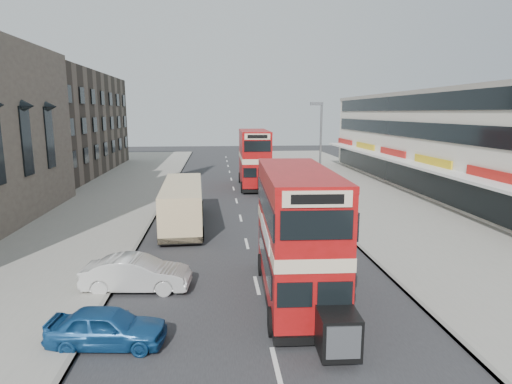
# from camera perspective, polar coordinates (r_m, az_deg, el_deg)

# --- Properties ---
(ground) EXTENTS (160.00, 160.00, 0.00)m
(ground) POSITION_cam_1_polar(r_m,az_deg,el_deg) (17.13, 0.77, -14.88)
(ground) COLOR #28282B
(ground) RESTS_ON ground
(road_surface) EXTENTS (12.00, 90.00, 0.01)m
(road_surface) POSITION_cam_1_polar(r_m,az_deg,el_deg) (36.17, -2.61, -1.19)
(road_surface) COLOR #28282B
(road_surface) RESTS_ON ground
(pavement_right) EXTENTS (12.00, 90.00, 0.15)m
(pavement_right) POSITION_cam_1_polar(r_m,az_deg,el_deg) (38.62, 15.47, -0.70)
(pavement_right) COLOR gray
(pavement_right) RESTS_ON ground
(pavement_left) EXTENTS (12.00, 90.00, 0.15)m
(pavement_left) POSITION_cam_1_polar(r_m,az_deg,el_deg) (37.57, -21.22, -1.35)
(pavement_left) COLOR gray
(pavement_left) RESTS_ON ground
(kerb_left) EXTENTS (0.20, 90.00, 0.16)m
(kerb_left) POSITION_cam_1_polar(r_m,az_deg,el_deg) (36.39, -12.25, -1.23)
(kerb_left) COLOR gray
(kerb_left) RESTS_ON ground
(kerb_right) EXTENTS (0.20, 90.00, 0.16)m
(kerb_right) POSITION_cam_1_polar(r_m,az_deg,el_deg) (36.95, 6.88, -0.89)
(kerb_right) COLOR gray
(kerb_right) RESTS_ON ground
(brick_terrace) EXTENTS (14.00, 28.00, 12.00)m
(brick_terrace) POSITION_cam_1_polar(r_m,az_deg,el_deg) (57.14, -26.49, 8.10)
(brick_terrace) COLOR #66594C
(brick_terrace) RESTS_ON ground
(commercial_row) EXTENTS (9.90, 46.20, 9.30)m
(commercial_row) POSITION_cam_1_polar(r_m,az_deg,el_deg) (43.26, 24.77, 6.06)
(commercial_row) COLOR beige
(commercial_row) RESTS_ON ground
(street_lamp) EXTENTS (1.00, 0.20, 8.12)m
(street_lamp) POSITION_cam_1_polar(r_m,az_deg,el_deg) (34.46, 8.45, 6.16)
(street_lamp) COLOR slate
(street_lamp) RESTS_ON ground
(bus_main) EXTENTS (2.83, 9.23, 5.03)m
(bus_main) POSITION_cam_1_polar(r_m,az_deg,el_deg) (16.94, 5.43, -5.62)
(bus_main) COLOR black
(bus_main) RESTS_ON ground
(bus_second) EXTENTS (2.89, 9.91, 5.43)m
(bus_second) POSITION_cam_1_polar(r_m,az_deg,el_deg) (42.49, -0.23, 4.47)
(bus_second) COLOR black
(bus_second) RESTS_ON ground
(coach) EXTENTS (2.90, 9.86, 2.59)m
(coach) POSITION_cam_1_polar(r_m,az_deg,el_deg) (28.49, -9.72, -1.41)
(coach) COLOR black
(coach) RESTS_ON ground
(car_left_near) EXTENTS (3.87, 1.89, 1.27)m
(car_left_near) POSITION_cam_1_polar(r_m,az_deg,el_deg) (15.06, -19.14, -16.57)
(car_left_near) COLOR navy
(car_left_near) RESTS_ON ground
(car_left_front) EXTENTS (4.54, 1.94, 1.45)m
(car_left_front) POSITION_cam_1_polar(r_m,az_deg,el_deg) (18.90, -15.56, -10.38)
(car_left_front) COLOR silver
(car_left_front) RESTS_ON ground
(car_right_a) EXTENTS (5.00, 2.42, 1.40)m
(car_right_a) POSITION_cam_1_polar(r_m,az_deg,el_deg) (34.65, 5.54, -0.57)
(car_right_a) COLOR #9C2D0F
(car_right_a) RESTS_ON ground
(car_right_b) EXTENTS (4.10, 1.90, 1.14)m
(car_right_b) POSITION_cam_1_polar(r_m,az_deg,el_deg) (35.86, 4.58, -0.39)
(car_right_b) COLOR #B83C12
(car_right_b) RESTS_ON ground
(car_right_c) EXTENTS (3.70, 1.81, 1.21)m
(car_right_c) POSITION_cam_1_polar(r_m,az_deg,el_deg) (49.33, 3.01, 2.67)
(car_right_c) COLOR #516FA2
(car_right_c) RESTS_ON ground
(pedestrian_near) EXTENTS (0.68, 0.51, 1.67)m
(pedestrian_near) POSITION_cam_1_polar(r_m,az_deg,el_deg) (32.75, 10.60, -0.85)
(pedestrian_near) COLOR gray
(pedestrian_near) RESTS_ON pavement_right
(pedestrian_far) EXTENTS (1.22, 0.79, 1.94)m
(pedestrian_far) POSITION_cam_1_polar(r_m,az_deg,el_deg) (47.70, 7.64, 2.94)
(pedestrian_far) COLOR gray
(pedestrian_far) RESTS_ON pavement_right
(cyclist) EXTENTS (0.66, 1.87, 1.94)m
(cyclist) POSITION_cam_1_polar(r_m,az_deg,el_deg) (39.30, 2.87, 0.69)
(cyclist) COLOR gray
(cyclist) RESTS_ON ground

